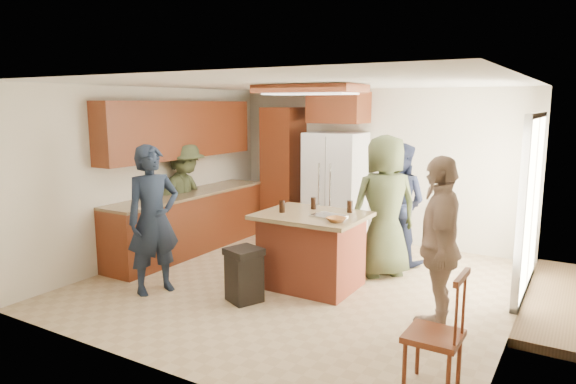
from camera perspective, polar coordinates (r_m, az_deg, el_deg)
The scene contains 12 objects.
person_front_left at distance 6.33m, azimuth -14.73°, elevation -2.99°, with size 0.65×0.48×1.79m, color #17202F.
person_behind_left at distance 7.45m, azimuth 12.09°, elevation -1.25°, with size 0.84×0.52×1.73m, color #1B2037.
person_behind_right at distance 6.82m, azimuth 10.66°, elevation -1.57°, with size 0.92×0.60×1.87m, color #3B4327.
person_side_right at distance 5.22m, azimuth 16.42°, elevation -5.84°, with size 1.04×0.53×1.78m, color tan.
person_counter at distance 8.02m, azimuth -11.38°, elevation -0.58°, with size 1.09×0.51×1.69m, color #323A21.
left_cabinetry at distance 8.00m, azimuth -11.24°, elevation 0.20°, with size 0.64×3.00×2.30m.
back_wall_units at distance 8.86m, azimuth 0.95°, elevation 4.08°, with size 1.80×0.60×2.45m.
refrigerator at distance 8.49m, azimuth 5.25°, elevation 0.52°, with size 0.90×0.76×1.80m.
kitchen_island at distance 6.41m, azimuth 2.63°, elevation -6.40°, with size 1.28×1.03×0.93m.
island_items at distance 6.14m, azimuth 4.31°, elevation -2.41°, with size 0.97×0.72×0.15m.
trash_bin at distance 6.01m, azimuth -4.90°, elevation -9.10°, with size 0.45×0.45×0.63m.
spindle_chair at distance 4.35m, azimuth 16.14°, elevation -15.15°, with size 0.42×0.42×0.99m.
Camera 1 is at (3.06, -5.44, 2.26)m, focal length 32.00 mm.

